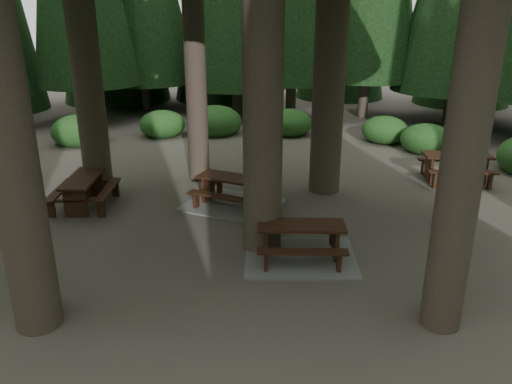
# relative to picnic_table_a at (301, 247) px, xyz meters

# --- Properties ---
(ground) EXTENTS (80.00, 80.00, 0.00)m
(ground) POSITION_rel_picnic_table_a_xyz_m (-1.65, 0.27, -0.28)
(ground) COLOR #4A443C
(ground) RESTS_ON ground
(picnic_table_a) EXTENTS (2.46, 2.07, 0.80)m
(picnic_table_a) POSITION_rel_picnic_table_a_xyz_m (0.00, 0.00, 0.00)
(picnic_table_a) COLOR gray
(picnic_table_a) RESTS_ON ground
(picnic_table_b) EXTENTS (1.72, 2.06, 0.83)m
(picnic_table_b) POSITION_rel_picnic_table_a_xyz_m (-5.83, 2.63, 0.28)
(picnic_table_b) COLOR #341F0F
(picnic_table_b) RESTS_ON ground
(picnic_table_c) EXTENTS (3.01, 2.76, 0.83)m
(picnic_table_c) POSITION_rel_picnic_table_a_xyz_m (-1.82, 2.97, 0.01)
(picnic_table_c) COLOR gray
(picnic_table_c) RESTS_ON ground
(picnic_table_d) EXTENTS (2.04, 1.65, 0.88)m
(picnic_table_d) POSITION_rel_picnic_table_a_xyz_m (4.87, 5.56, 0.31)
(picnic_table_d) COLOR #341F0F
(picnic_table_d) RESTS_ON ground
(shrub_ring) EXTENTS (23.86, 24.64, 1.49)m
(shrub_ring) POSITION_rel_picnic_table_a_xyz_m (-0.95, 1.02, 0.12)
(shrub_ring) COLOR #235F20
(shrub_ring) RESTS_ON ground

